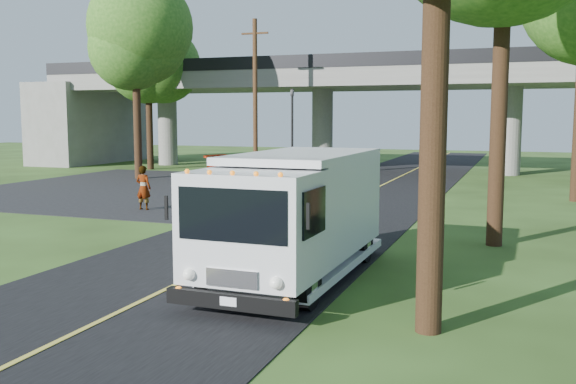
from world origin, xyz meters
The scene contains 12 objects.
ground centered at (0.00, 0.00, 0.00)m, with size 120.00×120.00×0.00m, color #293D15.
road centered at (0.00, 10.00, 0.01)m, with size 7.00×90.00×0.02m, color black.
parking_lot centered at (-11.00, 18.00, 0.01)m, with size 16.00×18.00×0.01m, color black.
lane_line centered at (0.00, 10.00, 0.03)m, with size 0.12×90.00×0.01m, color gold.
overpass centered at (0.00, 32.00, 4.56)m, with size 54.00×10.00×7.30m.
traffic_signal centered at (-6.00, 26.00, 3.20)m, with size 0.18×0.22×5.20m.
utility_pole centered at (-7.50, 24.00, 4.59)m, with size 1.60×0.26×9.00m.
tree_left_lot centered at (-13.79, 21.84, 7.90)m, with size 5.60×5.50×10.50m.
tree_left_far centered at (-16.79, 27.84, 7.45)m, with size 5.26×5.16×9.89m.
step_van centered at (2.20, 3.53, 1.52)m, with size 2.54×6.69×2.80m.
red_sedan centered at (-8.01, 23.59, 0.70)m, with size 1.96×4.83×1.40m, color #951F09.
pedestrian centered at (-6.82, 11.43, 0.86)m, with size 0.63×0.41×1.72m, color gray.
Camera 1 is at (6.91, -9.64, 3.62)m, focal length 40.00 mm.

